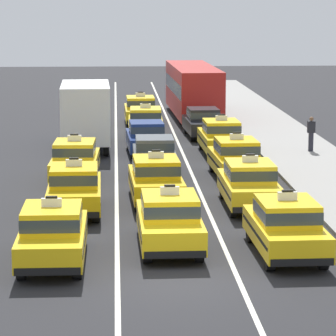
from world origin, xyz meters
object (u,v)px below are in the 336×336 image
(taxi_right_nearest, at_px, (286,226))
(taxi_left_nearest, at_px, (53,233))
(taxi_right_third, at_px, (236,158))
(taxi_center_fifth, at_px, (146,122))
(box_truck_left_fourth, at_px, (86,113))
(taxi_center_second, at_px, (156,179))
(taxi_center_nearest, at_px, (169,220))
(taxi_right_fourth, at_px, (221,136))
(sedan_center_fourth, at_px, (146,137))
(taxi_right_second, at_px, (249,183))
(taxi_left_third, at_px, (75,160))
(sedan_right_fifth, at_px, (203,122))
(pedestrian_mid_block, at_px, (311,134))
(taxi_center_sixth, at_px, (140,110))
(sedan_center_third, at_px, (154,154))
(bus_right_sixth, at_px, (193,89))
(taxi_left_second, at_px, (74,188))

(taxi_right_nearest, bearing_deg, taxi_left_nearest, -175.82)
(taxi_right_third, bearing_deg, taxi_left_nearest, -118.66)
(taxi_center_fifth, xyz_separation_m, taxi_right_nearest, (3.29, -23.23, 0.00))
(taxi_left_nearest, relative_size, box_truck_left_fourth, 0.65)
(taxi_left_nearest, distance_m, taxi_center_fifth, 23.96)
(taxi_center_second, bearing_deg, taxi_center_nearest, -88.90)
(box_truck_left_fourth, bearing_deg, taxi_left_nearest, -90.87)
(taxi_right_third, bearing_deg, taxi_right_fourth, 89.41)
(sedan_center_fourth, height_order, taxi_right_second, taxi_right_second)
(taxi_left_third, relative_size, taxi_center_fifth, 1.00)
(taxi_left_third, height_order, sedan_right_fifth, taxi_left_third)
(taxi_left_third, distance_m, taxi_right_nearest, 13.39)
(taxi_center_second, distance_m, sedan_right_fifth, 16.53)
(box_truck_left_fourth, xyz_separation_m, pedestrian_mid_block, (10.77, -2.37, -0.79))
(taxi_center_sixth, bearing_deg, box_truck_left_fourth, -108.32)
(sedan_center_third, bearing_deg, box_truck_left_fourth, 113.67)
(taxi_left_nearest, distance_m, taxi_center_sixth, 29.72)
(bus_right_sixth, bearing_deg, pedestrian_mid_block, -72.64)
(taxi_left_second, height_order, taxi_right_nearest, same)
(taxi_right_third, distance_m, bus_right_sixth, 20.33)
(sedan_center_third, distance_m, taxi_center_sixth, 15.96)
(taxi_right_nearest, distance_m, taxi_right_second, 6.35)
(taxi_center_nearest, distance_m, sedan_center_fourth, 17.26)
(box_truck_left_fourth, relative_size, sedan_center_fourth, 1.61)
(box_truck_left_fourth, relative_size, taxi_center_fifth, 1.53)
(taxi_right_second, distance_m, taxi_right_fourth, 11.57)
(taxi_center_fifth, bearing_deg, box_truck_left_fourth, -134.98)
(taxi_right_third, distance_m, sedan_right_fifth, 11.82)
(sedan_center_third, bearing_deg, taxi_right_second, -65.43)
(taxi_center_fifth, bearing_deg, taxi_right_nearest, -81.94)
(taxi_center_nearest, relative_size, bus_right_sixth, 0.41)
(taxi_center_second, height_order, taxi_center_sixth, same)
(sedan_center_fourth, xyz_separation_m, taxi_center_fifth, (0.13, 5.02, 0.03))
(sedan_center_fourth, bearing_deg, taxi_center_fifth, 88.56)
(taxi_left_nearest, relative_size, taxi_right_third, 0.99)
(taxi_right_third, height_order, taxi_right_fourth, same)
(taxi_center_nearest, distance_m, taxi_right_fourth, 17.31)
(sedan_center_fourth, bearing_deg, taxi_right_second, -74.63)
(taxi_left_nearest, relative_size, bus_right_sixth, 0.40)
(taxi_right_nearest, bearing_deg, taxi_left_second, 137.01)
(taxi_right_fourth, distance_m, sedan_right_fifth, 5.72)
(taxi_left_third, xyz_separation_m, taxi_center_sixth, (3.13, 17.37, 0.00))
(taxi_left_nearest, relative_size, taxi_center_second, 0.99)
(taxi_right_nearest, bearing_deg, taxi_right_second, 91.43)
(taxi_center_nearest, xyz_separation_m, taxi_center_sixth, (-0.10, 28.11, 0.00))
(bus_right_sixth, bearing_deg, taxi_right_nearest, -89.92)
(taxi_center_sixth, xyz_separation_m, taxi_right_second, (3.25, -22.70, 0.00))
(taxi_center_second, bearing_deg, taxi_center_sixth, 89.94)
(taxi_right_third, bearing_deg, taxi_center_fifth, 106.35)
(bus_right_sixth, distance_m, pedestrian_mid_block, 15.02)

